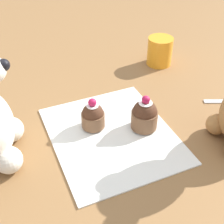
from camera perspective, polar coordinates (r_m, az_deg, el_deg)
name	(u,v)px	position (r m, az deg, el deg)	size (l,w,h in m)	color
ground_plane	(112,135)	(0.59, 0.00, -4.31)	(4.00, 4.00, 0.00)	olive
knitted_placemat	(112,134)	(0.59, 0.00, -4.09)	(0.26, 0.22, 0.01)	silver
cupcake_near_cream_bear	(93,116)	(0.59, -3.51, -0.73)	(0.04, 0.04, 0.06)	brown
cupcake_near_tan_bear	(145,115)	(0.59, 5.97, -0.57)	(0.05, 0.05, 0.07)	brown
juice_glass	(160,51)	(0.81, 8.72, 10.94)	(0.06, 0.06, 0.07)	orange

